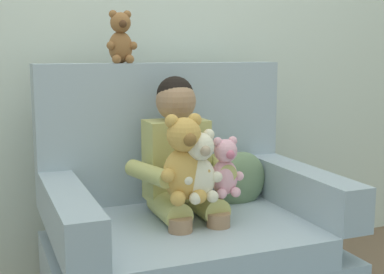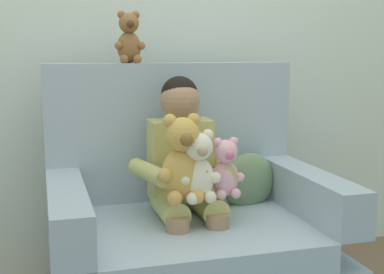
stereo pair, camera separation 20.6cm
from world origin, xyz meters
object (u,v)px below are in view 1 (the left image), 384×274
object	(u,v)px
plush_honey	(184,161)
plush_brown_on_backrest	(121,39)
plush_pink	(225,168)
throw_pillow	(241,180)
armchair	(186,239)
plush_cream	(200,168)
seated_child	(182,166)

from	to	relation	value
plush_honey	plush_brown_on_backrest	world-z (taller)	plush_brown_on_backrest
plush_pink	throw_pillow	xyz separation A→B (m)	(0.20, 0.24, -0.12)
armchair	throw_pillow	xyz separation A→B (m)	(0.31, 0.10, 0.20)
armchair	throw_pillow	bearing A→B (deg)	18.59
armchair	plush_pink	size ratio (longest dim) A/B	4.75
plush_honey	throw_pillow	xyz separation A→B (m)	(0.38, 0.25, -0.17)
plush_brown_on_backrest	plush_cream	bearing A→B (deg)	-73.65
armchair	seated_child	bearing A→B (deg)	147.00
plush_cream	throw_pillow	world-z (taller)	plush_cream
plush_cream	plush_brown_on_backrest	xyz separation A→B (m)	(-0.18, 0.47, 0.50)
throw_pillow	plush_honey	bearing A→B (deg)	-145.90
plush_pink	plush_brown_on_backrest	distance (m)	0.74
plush_cream	armchair	bearing A→B (deg)	70.54
plush_brown_on_backrest	plush_honey	bearing A→B (deg)	-79.80
plush_cream	plush_brown_on_backrest	size ratio (longest dim) A/B	1.21
seated_child	plush_brown_on_backrest	world-z (taller)	plush_brown_on_backrest
plush_cream	plush_honey	distance (m)	0.07
throw_pillow	plush_pink	bearing A→B (deg)	-128.72
armchair	plush_pink	xyz separation A→B (m)	(0.11, -0.14, 0.33)
plush_pink	plush_cream	distance (m)	0.13
seated_child	plush_pink	world-z (taller)	seated_child
plush_brown_on_backrest	armchair	bearing A→B (deg)	-62.88
plush_pink	throw_pillow	distance (m)	0.34
plush_pink	plush_cream	size ratio (longest dim) A/B	0.86
plush_cream	throw_pillow	size ratio (longest dim) A/B	1.08
seated_child	throw_pillow	distance (m)	0.36
seated_child	plush_cream	world-z (taller)	seated_child
armchair	plush_honey	bearing A→B (deg)	-113.75
plush_cream	throw_pillow	bearing A→B (deg)	23.27
seated_child	plush_cream	bearing A→B (deg)	-85.60
seated_child	plush_brown_on_backrest	size ratio (longest dim) A/B	3.57
armchair	plush_brown_on_backrest	size ratio (longest dim) A/B	4.95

